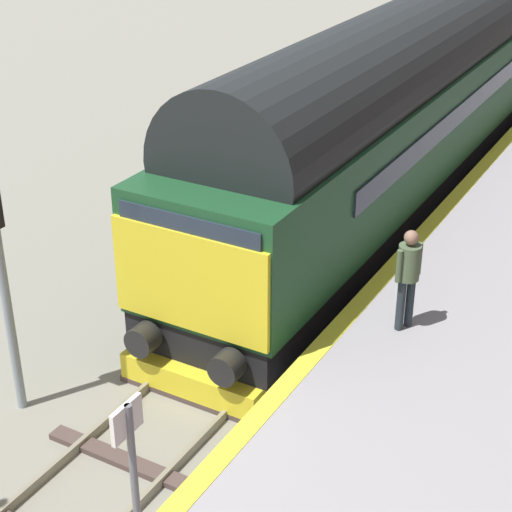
{
  "coord_description": "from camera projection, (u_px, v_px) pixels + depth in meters",
  "views": [
    {
      "loc": [
        6.1,
        -11.19,
        7.92
      ],
      "look_at": [
        0.2,
        -0.77,
        1.78
      ],
      "focal_mm": 58.96,
      "sensor_mm": 36.0,
      "label": 1
    }
  ],
  "objects": [
    {
      "name": "waiting_passenger",
      "position": [
        408.0,
        270.0,
        12.57
      ],
      "size": [
        0.45,
        0.47,
        1.64
      ],
      "rotation": [
        0.0,
        0.0,
        1.15
      ],
      "color": "#253036",
      "rests_on": "station_platform"
    },
    {
      "name": "platform_number_sign",
      "position": [
        132.0,
        463.0,
        8.2
      ],
      "size": [
        0.1,
        0.44,
        2.07
      ],
      "color": "slate",
      "rests_on": "station_platform"
    },
    {
      "name": "ground_plane",
      "position": [
        267.0,
        325.0,
        14.95
      ],
      "size": [
        140.0,
        140.0,
        0.0
      ],
      "primitive_type": "plane",
      "color": "gray",
      "rests_on": "ground"
    },
    {
      "name": "track_main",
      "position": [
        267.0,
        323.0,
        14.92
      ],
      "size": [
        2.5,
        60.0,
        0.15
      ],
      "color": "gray",
      "rests_on": "ground"
    },
    {
      "name": "station_platform",
      "position": [
        469.0,
        358.0,
        13.14
      ],
      "size": [
        4.0,
        44.0,
        1.01
      ],
      "color": "#969499",
      "rests_on": "ground"
    },
    {
      "name": "diesel_locomotive",
      "position": [
        412.0,
        95.0,
        19.07
      ],
      "size": [
        2.74,
        18.75,
        4.68
      ],
      "color": "black",
      "rests_on": "ground"
    }
  ]
}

